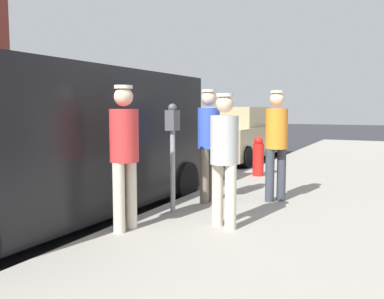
{
  "coord_description": "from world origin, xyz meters",
  "views": [
    {
      "loc": [
        4.13,
        -4.44,
        1.6
      ],
      "look_at": [
        1.65,
        0.57,
        1.05
      ],
      "focal_mm": 38.95,
      "sensor_mm": 36.0,
      "label": 1
    }
  ],
  "objects_px": {
    "pedestrian_in_blue": "(209,138)",
    "parked_sedan_ahead": "(237,136)",
    "pedestrian_in_orange": "(276,138)",
    "parked_van": "(55,141)",
    "pedestrian_in_red": "(124,148)",
    "fire_hydrant": "(258,157)",
    "pedestrian_in_gray": "(224,152)",
    "parking_meter_near": "(173,139)"
  },
  "relations": [
    {
      "from": "pedestrian_in_blue",
      "to": "parked_sedan_ahead",
      "type": "height_order",
      "value": "pedestrian_in_blue"
    },
    {
      "from": "pedestrian_in_orange",
      "to": "parked_van",
      "type": "bearing_deg",
      "value": -141.98
    },
    {
      "from": "pedestrian_in_red",
      "to": "fire_hydrant",
      "type": "distance_m",
      "value": 4.68
    },
    {
      "from": "pedestrian_in_gray",
      "to": "pedestrian_in_blue",
      "type": "bearing_deg",
      "value": 121.63
    },
    {
      "from": "pedestrian_in_orange",
      "to": "parked_van",
      "type": "xyz_separation_m",
      "value": [
        -2.6,
        -2.03,
        0.01
      ]
    },
    {
      "from": "parking_meter_near",
      "to": "pedestrian_in_orange",
      "type": "height_order",
      "value": "pedestrian_in_orange"
    },
    {
      "from": "fire_hydrant",
      "to": "pedestrian_in_gray",
      "type": "bearing_deg",
      "value": -78.43
    },
    {
      "from": "fire_hydrant",
      "to": "parking_meter_near",
      "type": "bearing_deg",
      "value": -91.58
    },
    {
      "from": "pedestrian_in_red",
      "to": "fire_hydrant",
      "type": "bearing_deg",
      "value": 87.66
    },
    {
      "from": "parked_sedan_ahead",
      "to": "fire_hydrant",
      "type": "distance_m",
      "value": 4.11
    },
    {
      "from": "pedestrian_in_orange",
      "to": "fire_hydrant",
      "type": "relative_size",
      "value": 2.01
    },
    {
      "from": "pedestrian_in_orange",
      "to": "parked_van",
      "type": "relative_size",
      "value": 0.33
    },
    {
      "from": "pedestrian_in_red",
      "to": "parked_sedan_ahead",
      "type": "relative_size",
      "value": 0.39
    },
    {
      "from": "pedestrian_in_blue",
      "to": "fire_hydrant",
      "type": "xyz_separation_m",
      "value": [
        -0.07,
        2.79,
        -0.59
      ]
    },
    {
      "from": "pedestrian_in_orange",
      "to": "pedestrian_in_red",
      "type": "bearing_deg",
      "value": -116.74
    },
    {
      "from": "fire_hydrant",
      "to": "pedestrian_in_red",
      "type": "bearing_deg",
      "value": -92.34
    },
    {
      "from": "pedestrian_in_blue",
      "to": "pedestrian_in_red",
      "type": "bearing_deg",
      "value": -97.93
    },
    {
      "from": "pedestrian_in_gray",
      "to": "parked_van",
      "type": "xyz_separation_m",
      "value": [
        -2.42,
        -0.31,
        0.08
      ]
    },
    {
      "from": "parked_van",
      "to": "fire_hydrant",
      "type": "bearing_deg",
      "value": 69.67
    },
    {
      "from": "pedestrian_in_red",
      "to": "fire_hydrant",
      "type": "height_order",
      "value": "pedestrian_in_red"
    },
    {
      "from": "pedestrian_in_blue",
      "to": "parked_van",
      "type": "xyz_separation_m",
      "value": [
        -1.67,
        -1.53,
        0.0
      ]
    },
    {
      "from": "pedestrian_in_red",
      "to": "pedestrian_in_gray",
      "type": "distance_m",
      "value": 1.19
    },
    {
      "from": "parked_van",
      "to": "parked_sedan_ahead",
      "type": "relative_size",
      "value": 1.18
    },
    {
      "from": "pedestrian_in_red",
      "to": "pedestrian_in_orange",
      "type": "xyz_separation_m",
      "value": [
        1.19,
        2.35,
        0.01
      ]
    },
    {
      "from": "parked_sedan_ahead",
      "to": "fire_hydrant",
      "type": "xyz_separation_m",
      "value": [
        1.83,
        -3.67,
        -0.18
      ]
    },
    {
      "from": "parking_meter_near",
      "to": "pedestrian_in_red",
      "type": "height_order",
      "value": "pedestrian_in_red"
    },
    {
      "from": "pedestrian_in_red",
      "to": "parked_van",
      "type": "relative_size",
      "value": 0.33
    },
    {
      "from": "pedestrian_in_blue",
      "to": "fire_hydrant",
      "type": "distance_m",
      "value": 2.85
    },
    {
      "from": "pedestrian_in_blue",
      "to": "parking_meter_near",
      "type": "bearing_deg",
      "value": -101.28
    },
    {
      "from": "parking_meter_near",
      "to": "pedestrian_in_gray",
      "type": "relative_size",
      "value": 0.93
    },
    {
      "from": "pedestrian_in_blue",
      "to": "parked_van",
      "type": "distance_m",
      "value": 2.26
    },
    {
      "from": "parked_van",
      "to": "pedestrian_in_gray",
      "type": "bearing_deg",
      "value": 7.22
    },
    {
      "from": "parked_van",
      "to": "parked_sedan_ahead",
      "type": "xyz_separation_m",
      "value": [
        -0.23,
        7.99,
        -0.41
      ]
    },
    {
      "from": "pedestrian_in_orange",
      "to": "pedestrian_in_gray",
      "type": "bearing_deg",
      "value": -95.82
    },
    {
      "from": "pedestrian_in_blue",
      "to": "parked_sedan_ahead",
      "type": "xyz_separation_m",
      "value": [
        -1.9,
        6.46,
        -0.4
      ]
    },
    {
      "from": "pedestrian_in_orange",
      "to": "parked_van",
      "type": "height_order",
      "value": "parked_van"
    },
    {
      "from": "pedestrian_in_red",
      "to": "parked_van",
      "type": "bearing_deg",
      "value": 167.07
    },
    {
      "from": "pedestrian_in_red",
      "to": "parked_van",
      "type": "height_order",
      "value": "parked_van"
    },
    {
      "from": "parked_sedan_ahead",
      "to": "pedestrian_in_gray",
      "type": "bearing_deg",
      "value": -70.97
    },
    {
      "from": "pedestrian_in_red",
      "to": "parked_sedan_ahead",
      "type": "bearing_deg",
      "value": 101.15
    },
    {
      "from": "pedestrian_in_gray",
      "to": "parked_sedan_ahead",
      "type": "distance_m",
      "value": 8.13
    },
    {
      "from": "parking_meter_near",
      "to": "pedestrian_in_gray",
      "type": "distance_m",
      "value": 1.0
    }
  ]
}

